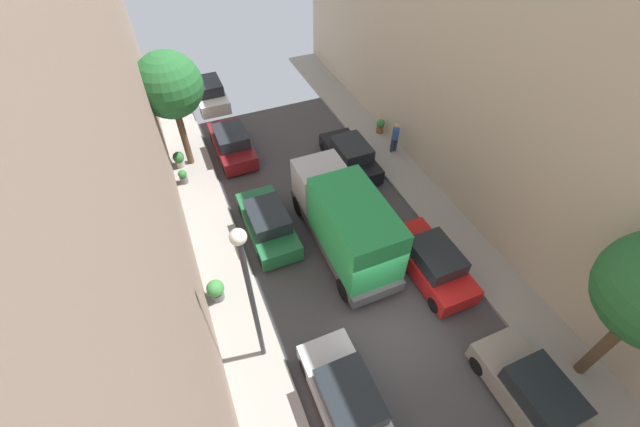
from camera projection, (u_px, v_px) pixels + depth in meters
The scene contains 18 objects.
ground at pixel (387, 322), 15.01m from camera, with size 32.00×32.00×0.00m, color #423F42.
sidewalk_left at pixel (258, 373), 13.60m from camera, with size 2.00×44.00×0.15m, color gray.
sidewalk_right at pixel (495, 278), 16.31m from camera, with size 2.00×44.00×0.15m, color gray.
parked_car_left_2 at pixel (347, 399), 12.38m from camera, with size 1.78×4.20×1.57m.
parked_car_left_3 at pixel (268, 223), 17.56m from camera, with size 1.78×4.20×1.57m.
parked_car_left_4 at pixel (232, 143), 21.66m from camera, with size 1.78×4.20×1.57m.
parked_car_left_5 at pixel (209, 93), 25.40m from camera, with size 1.78×4.20×1.57m.
parked_car_right_2 at pixel (535, 397), 12.44m from camera, with size 1.78×4.20×1.57m.
parked_car_right_3 at pixel (432, 262), 16.07m from camera, with size 1.78×4.20×1.57m.
parked_car_right_4 at pixel (350, 156), 20.89m from camera, with size 1.78×4.20×1.57m.
delivery_truck at pixel (345, 221), 16.20m from camera, with size 2.26×6.60×3.38m.
pedestrian at pixel (395, 137), 21.47m from camera, with size 0.40×0.36×1.72m.
street_tree_2 at pixel (169, 86), 18.28m from camera, with size 3.06×3.06×5.97m.
potted_plant_0 at pixel (216, 290), 15.21m from camera, with size 0.66×0.66×0.97m.
potted_plant_2 at pixel (179, 159), 20.88m from camera, with size 0.57×0.57×0.86m.
potted_plant_4 at pixel (380, 126), 23.06m from camera, with size 0.48×0.48×0.84m.
potted_plant_5 at pixel (183, 176), 20.03m from camera, with size 0.42×0.42×0.74m.
lamp_post at pixel (249, 285), 11.09m from camera, with size 0.44×0.44×6.37m.
Camera 1 is at (-5.24, -5.99, 13.59)m, focal length 22.59 mm.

